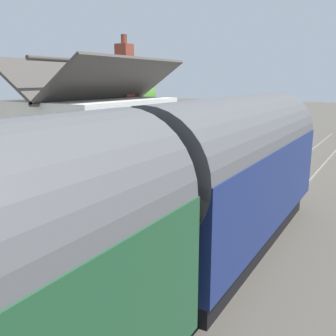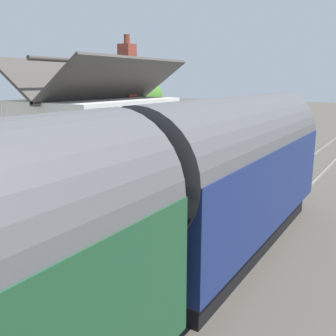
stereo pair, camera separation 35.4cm
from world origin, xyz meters
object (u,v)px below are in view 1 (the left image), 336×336
(planter_corner_building, at_px, (183,135))
(planter_edge_near, at_px, (248,144))
(station_building, at_px, (98,138))
(planter_edge_far, at_px, (162,144))
(bench_mid_platform, at_px, (241,138))
(tree_mid_background, at_px, (133,96))
(bench_platform_end, at_px, (201,150))

(planter_corner_building, xyz_separation_m, planter_edge_near, (-0.09, -4.19, -0.20))
(station_building, height_order, planter_corner_building, station_building)
(planter_edge_far, bearing_deg, planter_corner_building, 2.89)
(planter_edge_near, bearing_deg, bench_mid_platform, 38.43)
(planter_edge_far, distance_m, tree_mid_background, 6.26)
(bench_platform_end, distance_m, planter_corner_building, 4.86)
(planter_edge_near, bearing_deg, bench_platform_end, 162.94)
(planter_corner_building, bearing_deg, planter_edge_near, -91.17)
(station_building, relative_size, planter_edge_near, 9.24)
(station_building, relative_size, tree_mid_background, 1.11)
(bench_mid_platform, height_order, planter_edge_near, bench_mid_platform)
(station_building, relative_size, planter_edge_far, 8.00)
(station_building, distance_m, tree_mid_background, 12.02)
(planter_edge_far, relative_size, planter_edge_near, 1.16)
(bench_platform_end, xyz_separation_m, planter_edge_far, (1.14, 2.93, -0.12))
(planter_edge_near, height_order, tree_mid_background, tree_mid_background)
(tree_mid_background, bearing_deg, planter_corner_building, -102.30)
(bench_platform_end, relative_size, planter_edge_far, 1.90)
(planter_edge_far, distance_m, planter_corner_building, 2.64)
(planter_edge_near, distance_m, tree_mid_background, 8.99)
(bench_mid_platform, height_order, planter_edge_far, bench_mid_platform)
(bench_mid_platform, xyz_separation_m, tree_mid_background, (0.04, 7.78, 2.32))
(bench_mid_platform, distance_m, planter_edge_near, 1.29)
(tree_mid_background, bearing_deg, station_building, -150.75)
(planter_edge_far, height_order, tree_mid_background, tree_mid_background)
(station_building, bearing_deg, planter_edge_near, -16.19)
(station_building, relative_size, planter_corner_building, 5.78)
(planter_corner_building, bearing_deg, bench_mid_platform, -74.84)
(planter_corner_building, distance_m, planter_edge_near, 4.20)
(bench_mid_platform, bearing_deg, tree_mid_background, 89.73)
(station_building, relative_size, bench_mid_platform, 4.20)
(station_building, height_order, bench_platform_end, station_building)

